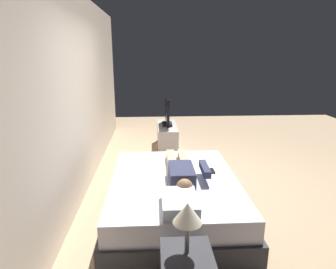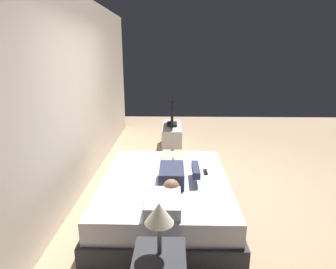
{
  "view_description": "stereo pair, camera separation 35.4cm",
  "coord_description": "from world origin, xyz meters",
  "px_view_note": "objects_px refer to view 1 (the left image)",
  "views": [
    {
      "loc": [
        -4.1,
        0.67,
        2.0
      ],
      "look_at": [
        0.5,
        0.42,
        0.69
      ],
      "focal_mm": 31.36,
      "sensor_mm": 36.0,
      "label": 1
    },
    {
      "loc": [
        -4.1,
        0.31,
        2.0
      ],
      "look_at": [
        0.5,
        0.42,
        0.69
      ],
      "focal_mm": 31.36,
      "sensor_mm": 36.0,
      "label": 2
    }
  ],
  "objects_px": {
    "bed": "(174,199)",
    "tv_stand": "(167,137)",
    "person": "(182,171)",
    "lamp": "(188,214)",
    "tv": "(167,112)",
    "remote": "(212,171)",
    "pillow": "(180,203)"
  },
  "relations": [
    {
      "from": "pillow",
      "to": "remote",
      "type": "bearing_deg",
      "value": -29.5
    },
    {
      "from": "pillow",
      "to": "lamp",
      "type": "relative_size",
      "value": 1.14
    },
    {
      "from": "lamp",
      "to": "bed",
      "type": "bearing_deg",
      "value": -0.12
    },
    {
      "from": "tv",
      "to": "lamp",
      "type": "relative_size",
      "value": 2.1
    },
    {
      "from": "bed",
      "to": "tv_stand",
      "type": "bearing_deg",
      "value": -1.16
    },
    {
      "from": "person",
      "to": "tv",
      "type": "relative_size",
      "value": 1.43
    },
    {
      "from": "pillow",
      "to": "tv_stand",
      "type": "height_order",
      "value": "pillow"
    },
    {
      "from": "remote",
      "to": "pillow",
      "type": "bearing_deg",
      "value": 150.5
    },
    {
      "from": "bed",
      "to": "tv",
      "type": "distance_m",
      "value": 2.82
    },
    {
      "from": "pillow",
      "to": "person",
      "type": "bearing_deg",
      "value": -7.14
    },
    {
      "from": "lamp",
      "to": "remote",
      "type": "bearing_deg",
      "value": -18.42
    },
    {
      "from": "pillow",
      "to": "lamp",
      "type": "distance_m",
      "value": 0.67
    },
    {
      "from": "pillow",
      "to": "bed",
      "type": "bearing_deg",
      "value": 0.0
    },
    {
      "from": "bed",
      "to": "tv_stand",
      "type": "height_order",
      "value": "bed"
    },
    {
      "from": "tv",
      "to": "remote",
      "type": "bearing_deg",
      "value": -170.36
    },
    {
      "from": "bed",
      "to": "person",
      "type": "distance_m",
      "value": 0.37
    },
    {
      "from": "tv_stand",
      "to": "lamp",
      "type": "bearing_deg",
      "value": 179.18
    },
    {
      "from": "tv_stand",
      "to": "bed",
      "type": "bearing_deg",
      "value": 178.84
    },
    {
      "from": "tv",
      "to": "pillow",
      "type": "bearing_deg",
      "value": 179.08
    },
    {
      "from": "tv",
      "to": "tv_stand",
      "type": "bearing_deg",
      "value": 0.0
    },
    {
      "from": "pillow",
      "to": "remote",
      "type": "distance_m",
      "value": 1.01
    },
    {
      "from": "tv",
      "to": "lamp",
      "type": "xyz_separation_m",
      "value": [
        -4.08,
        0.06,
        0.07
      ]
    },
    {
      "from": "person",
      "to": "tv",
      "type": "distance_m",
      "value": 2.75
    },
    {
      "from": "bed",
      "to": "tv",
      "type": "height_order",
      "value": "tv"
    },
    {
      "from": "bed",
      "to": "tv",
      "type": "xyz_separation_m",
      "value": [
        2.77,
        -0.06,
        0.52
      ]
    },
    {
      "from": "pillow",
      "to": "lamp",
      "type": "bearing_deg",
      "value": 179.75
    },
    {
      "from": "person",
      "to": "tv_stand",
      "type": "relative_size",
      "value": 1.15
    },
    {
      "from": "remote",
      "to": "tv_stand",
      "type": "height_order",
      "value": "remote"
    },
    {
      "from": "remote",
      "to": "tv_stand",
      "type": "relative_size",
      "value": 0.14
    },
    {
      "from": "bed",
      "to": "remote",
      "type": "relative_size",
      "value": 13.54
    },
    {
      "from": "pillow",
      "to": "tv",
      "type": "height_order",
      "value": "tv"
    },
    {
      "from": "person",
      "to": "lamp",
      "type": "height_order",
      "value": "lamp"
    }
  ]
}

